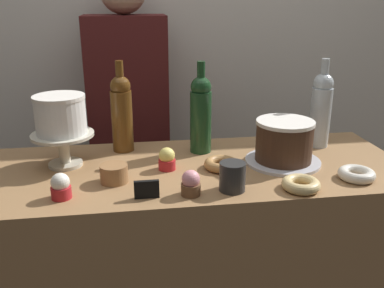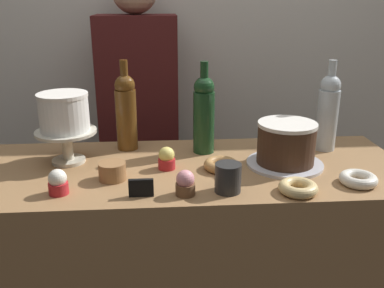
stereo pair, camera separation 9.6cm
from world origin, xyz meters
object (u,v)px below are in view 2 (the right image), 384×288
at_px(chocolate_round_cake, 286,143).
at_px(wine_bottle_amber, 126,111).
at_px(cookie_stack, 112,171).
at_px(barista_figure, 140,136).
at_px(cupcake_lemon, 167,159).
at_px(cupcake_vanilla, 58,182).
at_px(price_sign_chalkboard, 141,188).
at_px(white_layer_cake, 64,112).
at_px(wine_bottle_green, 204,113).
at_px(wine_bottle_clear, 328,111).
at_px(donut_sugar, 358,179).
at_px(cupcake_strawberry, 185,183).
at_px(donut_glazed, 298,188).
at_px(cake_stand_pedestal, 67,141).
at_px(donut_maple, 221,165).
at_px(coffee_cup_ceramic, 228,178).

distance_m(chocolate_round_cake, wine_bottle_amber, 0.57).
distance_m(cookie_stack, barista_figure, 0.75).
relative_size(chocolate_round_cake, cupcake_lemon, 2.58).
height_order(cupcake_vanilla, price_sign_chalkboard, cupcake_vanilla).
bearing_deg(white_layer_cake, wine_bottle_green, 8.46).
xyz_separation_m(wine_bottle_clear, cupcake_lemon, (-0.58, -0.15, -0.11)).
xyz_separation_m(chocolate_round_cake, wine_bottle_amber, (-0.53, 0.20, 0.06)).
distance_m(cupcake_vanilla, donut_sugar, 0.88).
xyz_separation_m(cupcake_strawberry, donut_glazed, (0.32, -0.01, -0.02)).
height_order(cupcake_strawberry, price_sign_chalkboard, cupcake_strawberry).
bearing_deg(white_layer_cake, cake_stand_pedestal, 0.00).
distance_m(donut_sugar, barista_figure, 1.08).
height_order(wine_bottle_clear, price_sign_chalkboard, wine_bottle_clear).
height_order(cupcake_strawberry, donut_glazed, cupcake_strawberry).
bearing_deg(chocolate_round_cake, cupcake_strawberry, -150.12).
relative_size(wine_bottle_amber, donut_glazed, 2.91).
relative_size(cupcake_lemon, price_sign_chalkboard, 1.06).
xyz_separation_m(wine_bottle_clear, donut_glazed, (-0.21, -0.36, -0.13)).
bearing_deg(barista_figure, wine_bottle_amber, -92.85).
bearing_deg(cake_stand_pedestal, donut_maple, -11.33).
bearing_deg(barista_figure, donut_sugar, -50.15).
distance_m(wine_bottle_clear, price_sign_chalkboard, 0.75).
bearing_deg(wine_bottle_amber, wine_bottle_green, -11.14).
distance_m(cake_stand_pedestal, wine_bottle_amber, 0.24).
xyz_separation_m(wine_bottle_clear, cookie_stack, (-0.75, -0.22, -0.12)).
distance_m(cupcake_lemon, donut_glazed, 0.43).
bearing_deg(donut_sugar, chocolate_round_cake, 137.17).
bearing_deg(donut_glazed, price_sign_chalkboard, 178.64).
relative_size(cupcake_vanilla, donut_glazed, 0.66).
distance_m(donut_maple, donut_sugar, 0.42).
height_order(donut_glazed, coffee_cup_ceramic, coffee_cup_ceramic).
relative_size(cupcake_vanilla, donut_maple, 0.66).
height_order(wine_bottle_amber, cupcake_vanilla, wine_bottle_amber).
bearing_deg(donut_glazed, wine_bottle_green, 123.25).
height_order(cupcake_strawberry, cupcake_vanilla, same).
height_order(wine_bottle_amber, donut_maple, wine_bottle_amber).
xyz_separation_m(chocolate_round_cake, cupcake_strawberry, (-0.34, -0.20, -0.04)).
bearing_deg(white_layer_cake, coffee_cup_ceramic, -27.81).
relative_size(wine_bottle_amber, cupcake_vanilla, 4.38).
bearing_deg(chocolate_round_cake, donut_glazed, -95.75).
bearing_deg(donut_maple, cupcake_strawberry, -125.48).
height_order(cake_stand_pedestal, donut_maple, cake_stand_pedestal).
distance_m(white_layer_cake, cupcake_lemon, 0.37).
bearing_deg(white_layer_cake, cupcake_lemon, -13.77).
xyz_separation_m(cake_stand_pedestal, cupcake_lemon, (0.33, -0.08, -0.04)).
bearing_deg(donut_maple, wine_bottle_clear, 22.37).
relative_size(wine_bottle_amber, cupcake_lemon, 4.38).
height_order(cupcake_vanilla, coffee_cup_ceramic, coffee_cup_ceramic).
bearing_deg(white_layer_cake, chocolate_round_cake, -6.36).
height_order(cupcake_lemon, donut_glazed, cupcake_lemon).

